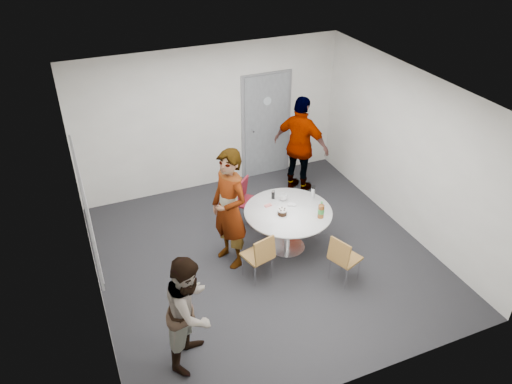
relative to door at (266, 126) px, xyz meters
name	(u,v)px	position (x,y,z in m)	size (l,w,h in m)	color
floor	(265,257)	(-1.10, -2.48, -1.03)	(5.00, 5.00, 0.00)	#242528
ceiling	(267,95)	(-1.10, -2.48, 1.67)	(5.00, 5.00, 0.00)	silver
wall_back	(211,119)	(-1.10, 0.02, 0.32)	(5.00, 5.00, 0.00)	silver
wall_left	(86,223)	(-3.60, -2.48, 0.32)	(5.00, 5.00, 0.00)	silver
wall_right	(409,153)	(1.40, -2.48, 0.32)	(5.00, 5.00, 0.00)	silver
wall_front	(362,298)	(-1.10, -4.98, 0.32)	(5.00, 5.00, 0.00)	silver
door	(266,126)	(0.00, 0.00, 0.00)	(1.02, 0.17, 2.12)	slate
whiteboard	(86,208)	(-3.56, -2.28, 0.42)	(0.04, 1.90, 1.25)	gray
table	(289,216)	(-0.65, -2.39, -0.41)	(1.37, 1.37, 0.99)	white
chair_near_left	(260,254)	(-1.37, -2.93, -0.55)	(0.46, 0.49, 0.79)	brown
chair_near_right	(343,256)	(-0.30, -3.42, -0.55)	(0.51, 0.49, 0.78)	brown
chair_far	(248,198)	(-1.00, -1.51, -0.52)	(0.58, 0.58, 0.84)	maroon
person_main	(229,209)	(-1.62, -2.34, -0.07)	(0.70, 0.46, 1.91)	#A5C6EA
person_left	(190,310)	(-2.68, -3.89, -0.26)	(0.75, 0.58, 1.54)	white
person_right	(301,146)	(0.31, -0.87, -0.09)	(1.10, 0.46, 1.88)	black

